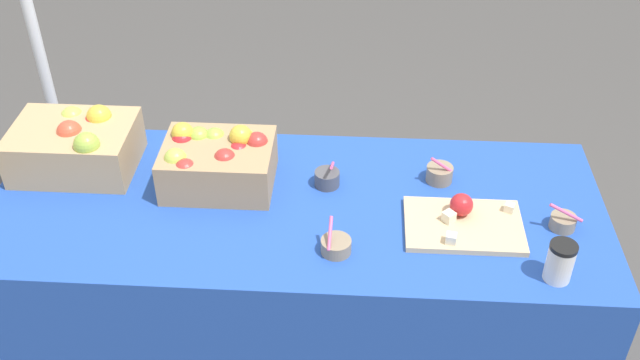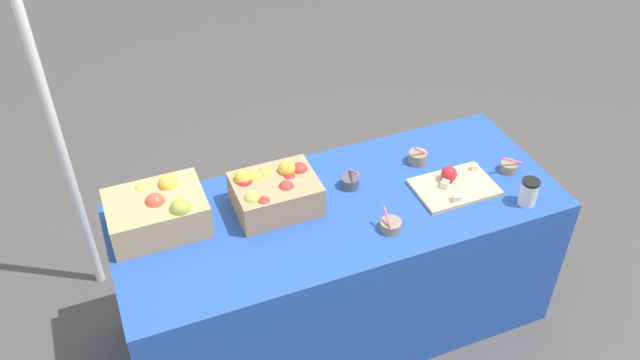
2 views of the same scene
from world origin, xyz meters
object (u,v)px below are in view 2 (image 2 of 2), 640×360
object	(u,v)px
sample_bowl_extra	(391,225)
coffee_cup	(529,192)
sample_bowl_far	(350,182)
tent_pole	(49,108)
cutting_board_front	(453,185)
sample_bowl_mid	(418,157)
apple_crate_left	(158,210)
sample_bowl_near	(509,167)
apple_crate_middle	(275,191)

from	to	relation	value
sample_bowl_extra	coffee_cup	xyz separation A→B (m)	(0.61, -0.07, 0.04)
sample_bowl_far	tent_pole	size ratio (longest dim) A/B	0.05
cutting_board_front	sample_bowl_mid	distance (m)	0.23
apple_crate_left	tent_pole	size ratio (longest dim) A/B	0.18
apple_crate_left	sample_bowl_extra	bearing A→B (deg)	-23.22
sample_bowl_near	sample_bowl_far	xyz separation A→B (m)	(-0.70, 0.17, 0.00)
sample_bowl_extra	apple_crate_middle	bearing A→B (deg)	141.74
cutting_board_front	sample_bowl_near	bearing A→B (deg)	2.32
cutting_board_front	sample_bowl_near	world-z (taller)	sample_bowl_near
tent_pole	apple_crate_middle	bearing A→B (deg)	-37.69
apple_crate_left	sample_bowl_extra	distance (m)	0.93
sample_bowl_far	sample_bowl_extra	world-z (taller)	sample_bowl_far
sample_bowl_extra	tent_pole	world-z (taller)	tent_pole
sample_bowl_mid	coffee_cup	bearing A→B (deg)	-55.65
sample_bowl_extra	sample_bowl_near	bearing A→B (deg)	12.29
sample_bowl_mid	tent_pole	distance (m)	1.62
apple_crate_left	cutting_board_front	world-z (taller)	apple_crate_left
cutting_board_front	sample_bowl_near	distance (m)	0.29
sample_bowl_near	tent_pole	xyz separation A→B (m)	(-1.84, 0.77, 0.29)
cutting_board_front	coffee_cup	size ratio (longest dim) A/B	2.87
sample_bowl_mid	apple_crate_middle	bearing A→B (deg)	-175.91
sample_bowl_far	tent_pole	bearing A→B (deg)	151.96
sample_bowl_extra	coffee_cup	world-z (taller)	coffee_cup
apple_crate_middle	tent_pole	world-z (taller)	tent_pole
cutting_board_front	sample_bowl_extra	size ratio (longest dim) A/B	3.48
sample_bowl_far	coffee_cup	world-z (taller)	coffee_cup
apple_crate_middle	sample_bowl_near	size ratio (longest dim) A/B	3.37
apple_crate_left	apple_crate_middle	bearing A→B (deg)	-7.56
sample_bowl_near	sample_bowl_extra	xyz separation A→B (m)	(-0.66, -0.14, -0.00)
sample_bowl_mid	sample_bowl_extra	size ratio (longest dim) A/B	1.03
apple_crate_left	coffee_cup	world-z (taller)	apple_crate_left
apple_crate_left	sample_bowl_far	distance (m)	0.82
cutting_board_front	sample_bowl_near	xyz separation A→B (m)	(0.29, 0.01, 0.01)
coffee_cup	apple_crate_middle	bearing A→B (deg)	159.31
coffee_cup	tent_pole	world-z (taller)	tent_pole
apple_crate_middle	tent_pole	xyz separation A→B (m)	(-0.79, 0.61, 0.23)
sample_bowl_far	sample_bowl_extra	xyz separation A→B (m)	(0.04, -0.31, -0.00)
cutting_board_front	sample_bowl_near	size ratio (longest dim) A/B	3.41
sample_bowl_mid	tent_pole	bearing A→B (deg)	159.45
tent_pole	apple_crate_left	bearing A→B (deg)	-59.71
sample_bowl_extra	tent_pole	xyz separation A→B (m)	(-1.17, 0.91, 0.29)
cutting_board_front	sample_bowl_extra	distance (m)	0.39
apple_crate_middle	sample_bowl_mid	world-z (taller)	apple_crate_middle
apple_crate_middle	sample_bowl_mid	size ratio (longest dim) A/B	3.34
apple_crate_middle	sample_bowl_mid	distance (m)	0.71
sample_bowl_far	tent_pole	xyz separation A→B (m)	(-1.13, 0.60, 0.29)
apple_crate_left	tent_pole	distance (m)	0.67
apple_crate_left	sample_bowl_extra	xyz separation A→B (m)	(0.85, -0.37, -0.06)
apple_crate_middle	sample_bowl_far	size ratio (longest dim) A/B	3.22
sample_bowl_extra	coffee_cup	bearing A→B (deg)	-6.61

